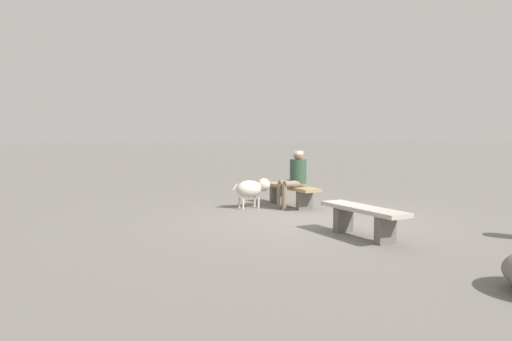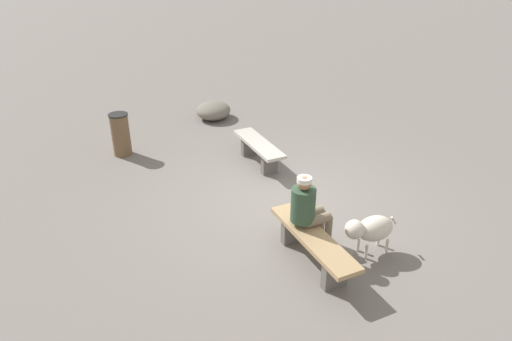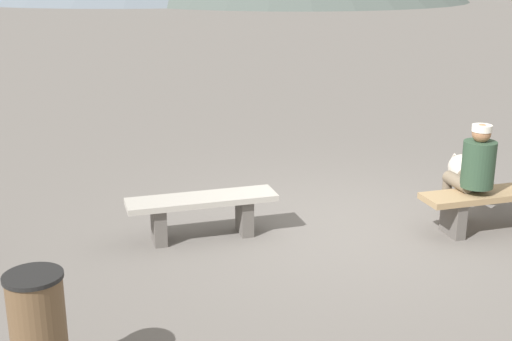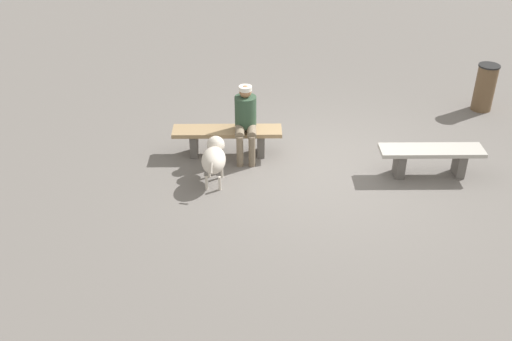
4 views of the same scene
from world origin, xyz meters
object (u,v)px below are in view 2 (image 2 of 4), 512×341
(dog, at_px, (370,229))
(bench_right, at_px, (313,243))
(boulder, at_px, (213,111))
(trash_bin, at_px, (121,134))
(bench_left, at_px, (259,148))
(seated_person, at_px, (308,207))

(dog, bearing_deg, bench_right, -8.69)
(boulder, bearing_deg, trash_bin, -51.28)
(bench_left, xyz_separation_m, boulder, (-2.82, -0.57, -0.13))
(trash_bin, bearing_deg, boulder, 128.72)
(seated_person, bearing_deg, bench_left, 167.43)
(seated_person, height_order, trash_bin, seated_person)
(bench_right, bearing_deg, dog, 78.53)
(dog, relative_size, boulder, 0.93)
(seated_person, bearing_deg, bench_right, -15.38)
(boulder, bearing_deg, seated_person, 6.17)
(bench_right, relative_size, dog, 2.14)
(boulder, bearing_deg, dog, 13.80)
(bench_left, height_order, boulder, bench_left)
(seated_person, xyz_separation_m, boulder, (-5.82, -0.63, -0.52))
(seated_person, distance_m, boulder, 5.88)
(dog, relative_size, trash_bin, 0.95)
(bench_right, xyz_separation_m, seated_person, (-0.32, 0.01, 0.39))
(bench_right, bearing_deg, bench_left, 167.57)
(seated_person, distance_m, dog, 0.97)
(dog, distance_m, boulder, 6.30)
(bench_left, relative_size, bench_right, 0.90)
(bench_right, distance_m, seated_person, 0.51)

